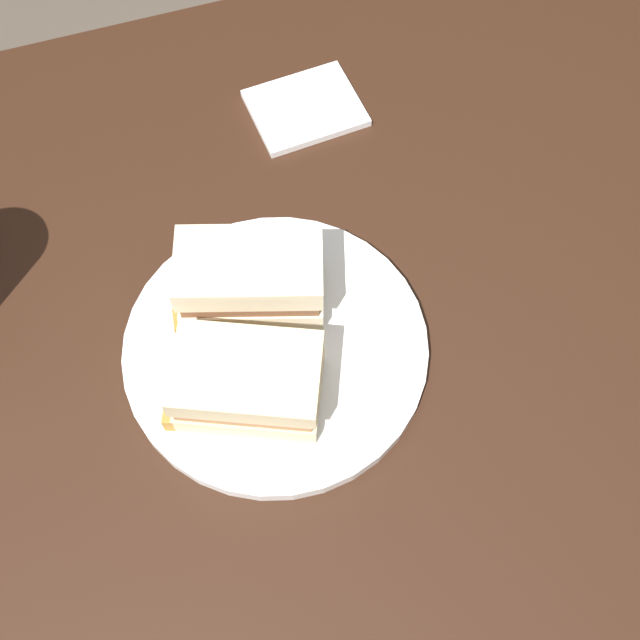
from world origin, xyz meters
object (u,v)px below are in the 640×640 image
(plate, at_px, (276,348))
(sandwich_half_right, at_px, (248,382))
(sandwich_half_left, at_px, (251,279))
(napkin, at_px, (305,108))

(plate, xyz_separation_m, sandwich_half_right, (-0.03, -0.04, 0.04))
(sandwich_half_left, height_order, sandwich_half_right, sandwich_half_left)
(plate, relative_size, sandwich_half_right, 1.93)
(sandwich_half_right, bearing_deg, plate, 49.04)
(sandwich_half_left, distance_m, sandwich_half_right, 0.09)
(napkin, bearing_deg, sandwich_half_right, -115.92)
(sandwich_half_right, distance_m, napkin, 0.33)
(sandwich_half_right, bearing_deg, napkin, 64.08)
(sandwich_half_left, xyz_separation_m, napkin, (0.11, 0.20, -0.04))
(sandwich_half_right, bearing_deg, sandwich_half_left, 72.45)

